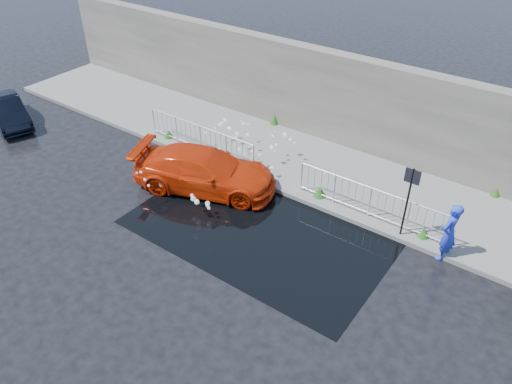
# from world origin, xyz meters

# --- Properties ---
(ground) EXTENTS (90.00, 90.00, 0.00)m
(ground) POSITION_xyz_m (0.00, 0.00, 0.00)
(ground) COLOR black
(ground) RESTS_ON ground
(pavement) EXTENTS (30.00, 4.00, 0.15)m
(pavement) POSITION_xyz_m (0.00, 5.00, 0.07)
(pavement) COLOR slate
(pavement) RESTS_ON ground
(curb) EXTENTS (30.00, 0.25, 0.16)m
(curb) POSITION_xyz_m (0.00, 3.00, 0.08)
(curb) COLOR slate
(curb) RESTS_ON ground
(retaining_wall) EXTENTS (30.00, 0.60, 3.50)m
(retaining_wall) POSITION_xyz_m (0.00, 7.20, 1.90)
(retaining_wall) COLOR #544E46
(retaining_wall) RESTS_ON pavement
(puddle) EXTENTS (8.00, 5.00, 0.01)m
(puddle) POSITION_xyz_m (0.50, 1.00, 0.01)
(puddle) COLOR black
(puddle) RESTS_ON ground
(sign_post) EXTENTS (0.45, 0.06, 2.50)m
(sign_post) POSITION_xyz_m (4.20, 3.10, 1.72)
(sign_post) COLOR black
(sign_post) RESTS_ON ground
(railing_left) EXTENTS (5.05, 0.05, 1.10)m
(railing_left) POSITION_xyz_m (-4.00, 3.35, 0.74)
(railing_left) COLOR silver
(railing_left) RESTS_ON pavement
(railing_right) EXTENTS (5.05, 0.05, 1.10)m
(railing_right) POSITION_xyz_m (3.00, 3.35, 0.74)
(railing_right) COLOR silver
(railing_right) RESTS_ON pavement
(weeds) EXTENTS (12.17, 3.93, 0.43)m
(weeds) POSITION_xyz_m (-0.26, 4.63, 0.32)
(weeds) COLOR #1D5015
(weeds) RESTS_ON pavement
(water_spray) EXTENTS (3.55, 5.16, 1.01)m
(water_spray) POSITION_xyz_m (-2.39, 2.70, 0.66)
(water_spray) COLOR white
(water_spray) RESTS_ON ground
(red_car) EXTENTS (5.31, 3.59, 1.43)m
(red_car) POSITION_xyz_m (-2.36, 1.69, 0.71)
(red_car) COLOR red
(red_car) RESTS_ON ground
(dark_car) EXTENTS (3.75, 2.33, 1.17)m
(dark_car) POSITION_xyz_m (-12.36, 0.50, 0.58)
(dark_car) COLOR black
(dark_car) RESTS_ON ground
(person) EXTENTS (0.58, 0.76, 1.88)m
(person) POSITION_xyz_m (5.55, 3.00, 0.94)
(person) COLOR blue
(person) RESTS_ON ground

